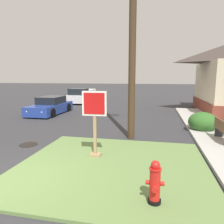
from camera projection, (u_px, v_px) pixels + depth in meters
ground_plane at (10, 182)px, 5.37m from camera, size 160.00×160.00×0.00m
grass_corner_patch at (112, 166)px, 6.22m from camera, size 5.52×5.09×0.08m
sidewalk_strip at (217, 136)px, 9.36m from camera, size 2.20×16.28×0.12m
fire_hydrant at (155, 183)px, 4.27m from camera, size 0.38×0.34×0.92m
stop_sign at (95, 124)px, 6.75m from camera, size 0.79×0.29×2.14m
manhole_cover at (29, 145)px, 8.30m from camera, size 0.70×0.70×0.02m
parked_sedan_blue at (50, 106)px, 15.30m from camera, size 1.89×4.21×1.25m
pickup_truck_white at (81, 96)px, 22.40m from camera, size 2.27×5.52×1.48m
street_bench at (224, 130)px, 8.30m from camera, size 0.46×1.57×0.85m
utility_pole at (133, 25)px, 8.40m from camera, size 1.67×0.30×9.04m
shrub_by_curb at (203, 122)px, 10.27m from camera, size 1.37×1.37×0.96m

